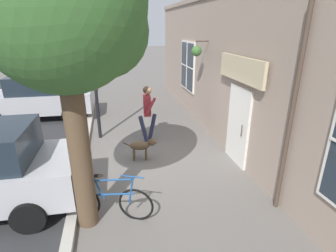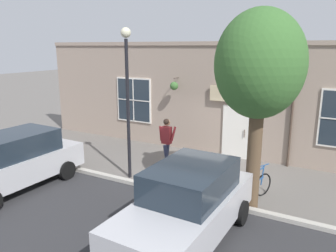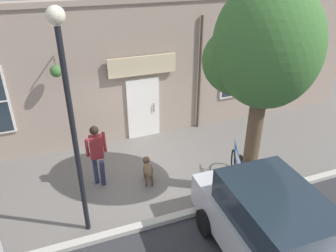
{
  "view_description": "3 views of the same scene",
  "coord_description": "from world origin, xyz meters",
  "px_view_note": "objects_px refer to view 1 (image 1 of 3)",
  "views": [
    {
      "loc": [
        1.06,
        6.59,
        3.53
      ],
      "look_at": [
        -0.34,
        0.23,
        1.05
      ],
      "focal_mm": 28.0,
      "sensor_mm": 36.0,
      "label": 1
    },
    {
      "loc": [
        10.07,
        4.28,
        4.34
      ],
      "look_at": [
        -0.8,
        -1.7,
        1.32
      ],
      "focal_mm": 35.0,
      "sensor_mm": 36.0,
      "label": 2
    },
    {
      "loc": [
        7.46,
        -2.14,
        5.66
      ],
      "look_at": [
        -1.05,
        1.08,
        0.83
      ],
      "focal_mm": 35.0,
      "sensor_mm": 36.0,
      "label": 3
    }
  ],
  "objects_px": {
    "pedestrian_walking": "(147,108)",
    "street_lamp": "(90,38)",
    "street_tree_by_curb": "(69,9)",
    "parked_car_nearest_curb": "(38,97)",
    "leaning_bicycle": "(110,201)",
    "dog_on_leash": "(142,145)"
  },
  "relations": [
    {
      "from": "pedestrian_walking",
      "to": "parked_car_nearest_curb",
      "type": "distance_m",
      "value": 5.11
    },
    {
      "from": "leaning_bicycle",
      "to": "parked_car_nearest_curb",
      "type": "height_order",
      "value": "parked_car_nearest_curb"
    },
    {
      "from": "dog_on_leash",
      "to": "street_tree_by_curb",
      "type": "height_order",
      "value": "street_tree_by_curb"
    },
    {
      "from": "pedestrian_walking",
      "to": "parked_car_nearest_curb",
      "type": "relative_size",
      "value": 0.42
    },
    {
      "from": "street_lamp",
      "to": "leaning_bicycle",
      "type": "bearing_deg",
      "value": 94.02
    },
    {
      "from": "leaning_bicycle",
      "to": "pedestrian_walking",
      "type": "bearing_deg",
      "value": -109.61
    },
    {
      "from": "street_tree_by_curb",
      "to": "street_lamp",
      "type": "relative_size",
      "value": 1.08
    },
    {
      "from": "dog_on_leash",
      "to": "street_tree_by_curb",
      "type": "xyz_separation_m",
      "value": [
        1.23,
        2.27,
        3.35
      ]
    },
    {
      "from": "pedestrian_walking",
      "to": "parked_car_nearest_curb",
      "type": "height_order",
      "value": "pedestrian_walking"
    },
    {
      "from": "parked_car_nearest_curb",
      "to": "street_lamp",
      "type": "relative_size",
      "value": 0.88
    },
    {
      "from": "parked_car_nearest_curb",
      "to": "pedestrian_walking",
      "type": "bearing_deg",
      "value": 140.91
    },
    {
      "from": "dog_on_leash",
      "to": "pedestrian_walking",
      "type": "bearing_deg",
      "value": -105.56
    },
    {
      "from": "pedestrian_walking",
      "to": "parked_car_nearest_curb",
      "type": "bearing_deg",
      "value": -39.09
    },
    {
      "from": "pedestrian_walking",
      "to": "leaning_bicycle",
      "type": "relative_size",
      "value": 1.1
    },
    {
      "from": "pedestrian_walking",
      "to": "street_lamp",
      "type": "relative_size",
      "value": 0.37
    },
    {
      "from": "parked_car_nearest_curb",
      "to": "street_lamp",
      "type": "distance_m",
      "value": 4.27
    },
    {
      "from": "leaning_bicycle",
      "to": "street_lamp",
      "type": "height_order",
      "value": "street_lamp"
    },
    {
      "from": "parked_car_nearest_curb",
      "to": "street_lamp",
      "type": "xyz_separation_m",
      "value": [
        -2.4,
        2.65,
        2.32
      ]
    },
    {
      "from": "street_tree_by_curb",
      "to": "dog_on_leash",
      "type": "bearing_deg",
      "value": -118.48
    },
    {
      "from": "pedestrian_walking",
      "to": "leaning_bicycle",
      "type": "xyz_separation_m",
      "value": [
        1.27,
        3.57,
        -0.72
      ]
    },
    {
      "from": "leaning_bicycle",
      "to": "parked_car_nearest_curb",
      "type": "relative_size",
      "value": 0.38
    },
    {
      "from": "dog_on_leash",
      "to": "street_tree_by_curb",
      "type": "bearing_deg",
      "value": 61.52
    }
  ]
}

